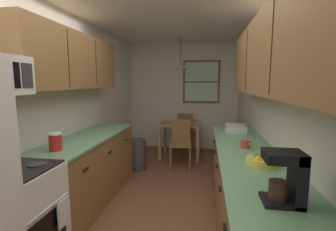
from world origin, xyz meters
The scene contains 23 objects.
ground_plane centered at (0.00, 1.00, 0.00)m, with size 12.00×12.00×0.00m, color brown.
wall_left centered at (-1.35, 1.00, 1.27)m, with size 0.10×9.00×2.55m, color white.
wall_right centered at (1.35, 1.00, 1.27)m, with size 0.10×9.00×2.55m, color white.
wall_back centered at (0.00, 3.65, 1.27)m, with size 4.40×0.10×2.55m, color white.
ceiling_slab centered at (0.00, 1.00, 2.59)m, with size 4.40×9.00×0.08m, color white.
stove_range centered at (-0.99, -0.57, 0.47)m, with size 0.66×0.64×1.10m.
counter_left centered at (-1.00, 0.73, 0.45)m, with size 0.64×1.97×0.90m.
upper_cabinets_left centered at (-1.14, 0.68, 1.88)m, with size 0.33×2.05×0.70m.
counter_right centered at (1.00, 0.11, 0.45)m, with size 0.64×3.40×0.90m.
upper_cabinets_right centered at (1.14, 0.06, 1.86)m, with size 0.33×3.08×0.71m.
dining_table centered at (0.02, 2.83, 0.61)m, with size 0.83×0.71×0.75m.
dining_chair_near centered at (0.09, 2.27, 0.50)m, with size 0.43×0.43×0.90m.
dining_chair_far centered at (0.08, 3.40, 0.50)m, with size 0.42×0.42×0.90m.
pendant_light centered at (0.02, 2.83, 1.96)m, with size 0.33×0.33×0.64m.
back_window centered at (0.44, 3.58, 1.63)m, with size 0.86×0.05×1.00m.
trash_bin centered at (-0.70, 1.97, 0.29)m, with size 0.33×0.33×0.57m, color #3F3F42.
storage_canister centered at (-1.00, 0.05, 0.99)m, with size 0.13×0.13×0.19m.
dish_towel centered at (-0.64, -0.41, 0.50)m, with size 0.02×0.16×0.24m, color white.
coffee_maker centered at (1.04, -0.75, 1.06)m, with size 0.22×0.18×0.31m.
mug_by_coffeemaker centered at (0.98, 0.46, 0.94)m, with size 0.12×0.09×0.09m.
fruit_bowl centered at (1.04, -0.07, 0.94)m, with size 0.26×0.26×0.09m.
dish_rack centered at (0.99, 1.35, 0.95)m, with size 0.28×0.34×0.10m, color silver.
table_serving_bowl centered at (0.13, 2.82, 0.78)m, with size 0.19×0.19×0.06m, color #E0D14C.
Camera 1 is at (0.55, -2.16, 1.61)m, focal length 25.39 mm.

